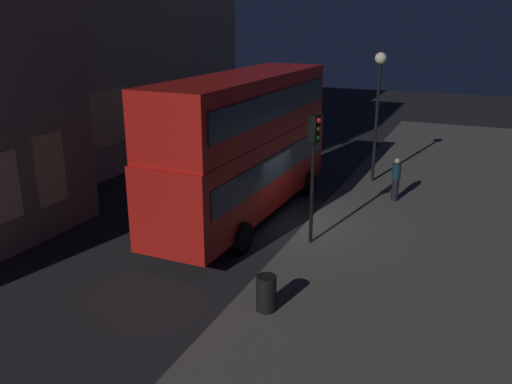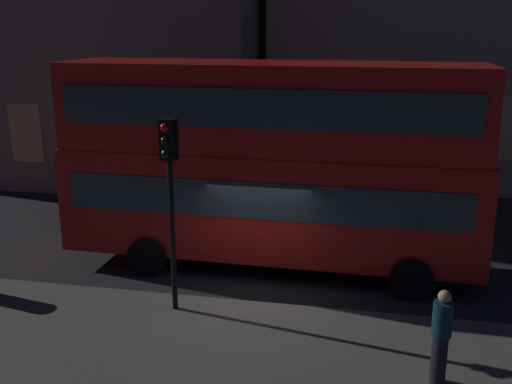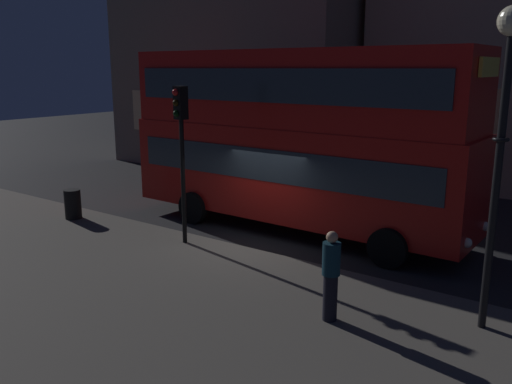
# 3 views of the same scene
# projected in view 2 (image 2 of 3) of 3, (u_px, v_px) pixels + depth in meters

# --- Properties ---
(ground_plane) EXTENTS (80.00, 80.00, 0.00)m
(ground_plane) POSITION_uv_depth(u_px,v_px,m) (252.00, 297.00, 13.93)
(ground_plane) COLOR #232326
(double_decker_bus) EXTENTS (10.70, 2.98, 5.28)m
(double_decker_bus) POSITION_uv_depth(u_px,v_px,m) (270.00, 157.00, 14.94)
(double_decker_bus) COLOR red
(double_decker_bus) RESTS_ON ground
(traffic_light_near_kerb) EXTENTS (0.36, 0.39, 4.21)m
(traffic_light_near_kerb) POSITION_uv_depth(u_px,v_px,m) (170.00, 176.00, 12.28)
(traffic_light_near_kerb) COLOR black
(traffic_light_near_kerb) RESTS_ON sidewalk_slab
(pedestrian) EXTENTS (0.34, 0.34, 1.75)m
(pedestrian) POSITION_uv_depth(u_px,v_px,m) (441.00, 336.00, 10.15)
(pedestrian) COLOR black
(pedestrian) RESTS_ON sidewalk_slab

